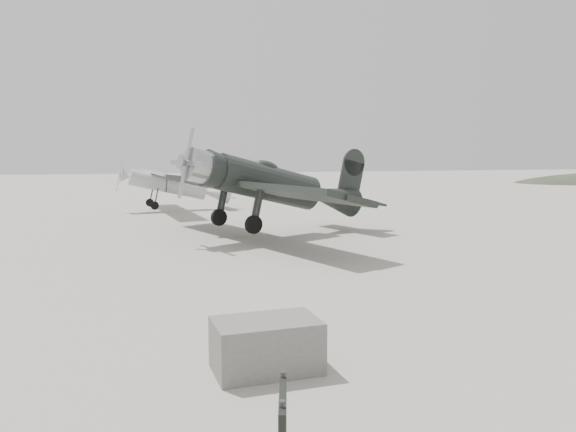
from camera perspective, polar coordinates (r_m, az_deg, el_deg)
The scene contains 4 objects.
ground at distance 16.88m, azimuth 2.62°, elevation -6.23°, with size 160.00×160.00×0.00m, color #A7A194.
lowwing_monoplane at distance 24.50m, azimuth -1.28°, elevation 3.11°, with size 9.60×13.00×4.25m.
highwing_monoplane at distance 36.06m, azimuth -11.63°, elevation 3.40°, with size 7.23×10.15×2.87m.
equipment_block at distance 9.86m, azimuth -2.21°, elevation -12.99°, with size 1.79×1.12×0.90m, color #625F5B.
Camera 1 is at (-4.77, -15.74, 3.77)m, focal length 35.00 mm.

